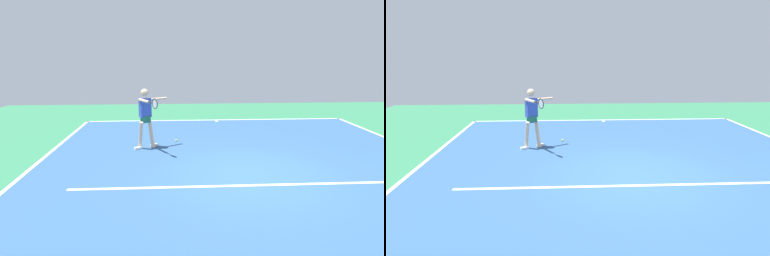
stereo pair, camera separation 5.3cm
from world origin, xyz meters
TOP-DOWN VIEW (x-y plane):
  - ground_plane at (0.00, 0.00)m, footprint 21.77×21.77m
  - court_surface at (0.00, 0.00)m, footprint 11.00×12.95m
  - court_line_baseline_near at (0.00, -6.42)m, footprint 11.00×0.10m
  - court_line_sideline_right at (5.45, 0.00)m, footprint 0.10×12.95m
  - court_line_service at (0.00, 0.55)m, footprint 8.25×0.10m
  - court_line_centre_mark at (0.00, -6.22)m, footprint 0.10×0.30m
  - tennis_player at (2.64, -2.44)m, footprint 1.01×1.42m
  - tennis_ball_near_player at (1.74, -3.13)m, footprint 0.07×0.07m

SIDE VIEW (x-z plane):
  - ground_plane at x=0.00m, z-range 0.00..0.00m
  - court_surface at x=0.00m, z-range 0.00..0.00m
  - court_line_baseline_near at x=0.00m, z-range 0.00..0.01m
  - court_line_sideline_right at x=5.45m, z-range 0.00..0.01m
  - court_line_service at x=0.00m, z-range 0.00..0.01m
  - court_line_centre_mark at x=0.00m, z-range 0.00..0.01m
  - tennis_ball_near_player at x=1.74m, z-range 0.00..0.07m
  - tennis_player at x=2.64m, z-range 0.15..1.97m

